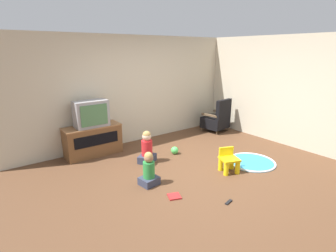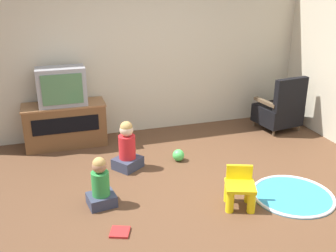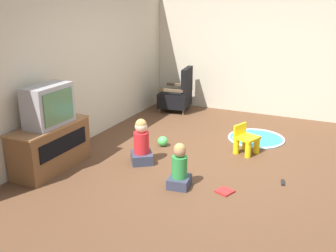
# 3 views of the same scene
# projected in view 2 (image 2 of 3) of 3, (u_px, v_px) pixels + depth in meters

# --- Properties ---
(ground_plane) EXTENTS (30.00, 30.00, 0.00)m
(ground_plane) POSITION_uv_depth(u_px,v_px,m) (185.00, 197.00, 4.53)
(ground_plane) COLOR brown
(wall_back) EXTENTS (5.82, 0.12, 2.51)m
(wall_back) POSITION_uv_depth(u_px,v_px,m) (132.00, 54.00, 6.06)
(wall_back) COLOR beige
(wall_back) RESTS_ON ground_plane
(tv_cabinet) EXTENTS (1.18, 0.48, 0.64)m
(tv_cabinet) POSITION_uv_depth(u_px,v_px,m) (65.00, 124.00, 5.81)
(tv_cabinet) COLOR brown
(tv_cabinet) RESTS_ON ground_plane
(television) EXTENTS (0.68, 0.35, 0.55)m
(television) POSITION_uv_depth(u_px,v_px,m) (62.00, 86.00, 5.57)
(television) COLOR #939399
(television) RESTS_ON tv_cabinet
(black_armchair) EXTENTS (0.70, 0.68, 0.91)m
(black_armchair) POSITION_uv_depth(u_px,v_px,m) (280.00, 110.00, 6.39)
(black_armchair) COLOR brown
(black_armchair) RESTS_ON ground_plane
(yellow_kid_chair) EXTENTS (0.40, 0.39, 0.44)m
(yellow_kid_chair) POSITION_uv_depth(u_px,v_px,m) (240.00, 190.00, 4.30)
(yellow_kid_chair) COLOR yellow
(yellow_kid_chair) RESTS_ON ground_plane
(play_mat) EXTENTS (0.95, 0.95, 0.04)m
(play_mat) POSITION_uv_depth(u_px,v_px,m) (293.00, 195.00, 4.54)
(play_mat) COLOR teal
(play_mat) RESTS_ON ground_plane
(child_watching_left) EXTENTS (0.44, 0.43, 0.66)m
(child_watching_left) POSITION_uv_depth(u_px,v_px,m) (127.00, 148.00, 5.11)
(child_watching_left) COLOR #33384C
(child_watching_left) RESTS_ON ground_plane
(child_watching_center) EXTENTS (0.33, 0.30, 0.58)m
(child_watching_center) POSITION_uv_depth(u_px,v_px,m) (101.00, 185.00, 4.29)
(child_watching_center) COLOR #33384C
(child_watching_center) RESTS_ON ground_plane
(toy_ball) EXTENTS (0.16, 0.16, 0.16)m
(toy_ball) POSITION_uv_depth(u_px,v_px,m) (178.00, 155.00, 5.39)
(toy_ball) COLOR #4CCC59
(toy_ball) RESTS_ON ground_plane
(book) EXTENTS (0.24, 0.24, 0.02)m
(book) POSITION_uv_depth(u_px,v_px,m) (120.00, 232.00, 3.89)
(book) COLOR #B22323
(book) RESTS_ON ground_plane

